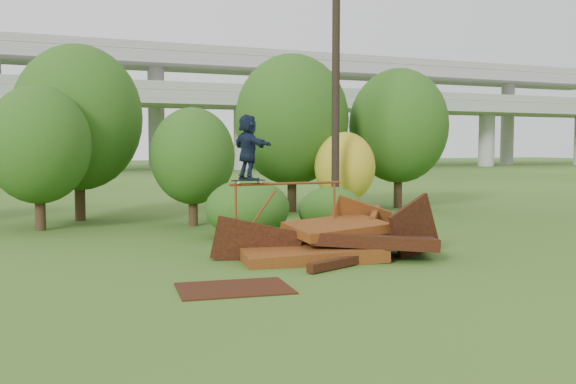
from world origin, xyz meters
name	(u,v)px	position (x,y,z in m)	size (l,w,h in m)	color
ground	(358,271)	(0.00, 0.00, 0.00)	(240.00, 240.00, 0.00)	#2D5116
scrap_pile	(337,242)	(0.34, 1.67, 0.37)	(5.75, 3.14, 1.89)	#49230D
grind_rail	(287,202)	(-0.66, 2.40, 1.32)	(2.95, 0.15, 1.81)	maroon
skateboard	(248,180)	(-1.67, 2.37, 1.88)	(0.80, 0.24, 0.08)	black
skater	(248,147)	(-1.67, 2.37, 2.67)	(1.44, 0.46, 1.55)	#121B31
flat_plate	(234,288)	(-3.03, -0.66, 0.01)	(2.09, 1.49, 0.03)	#34160B
tree_0	(39,145)	(-6.08, 9.92, 2.74)	(3.29, 3.29, 4.64)	black
tree_1	(78,118)	(-4.65, 12.32, 3.72)	(4.57, 4.57, 6.35)	black
tree_2	(193,156)	(-1.26, 9.15, 2.36)	(2.84, 2.84, 4.01)	black
tree_3	(292,120)	(3.74, 12.30, 3.79)	(4.67, 4.67, 6.48)	black
tree_4	(345,167)	(4.97, 9.98, 1.89)	(2.36, 2.36, 3.26)	black
tree_5	(399,126)	(8.69, 12.00, 3.59)	(4.34, 4.34, 6.10)	black
shrub_left	(248,208)	(-0.51, 5.72, 0.87)	(2.51, 2.32, 1.74)	#204813
shrub_right	(331,210)	(2.14, 5.53, 0.73)	(2.06, 1.88, 1.46)	#204813
utility_pole	(336,85)	(3.78, 8.45, 4.88)	(1.40, 0.28, 9.62)	black
freeway_overpass	(80,78)	(0.00, 62.92, 10.32)	(160.00, 15.00, 13.70)	gray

